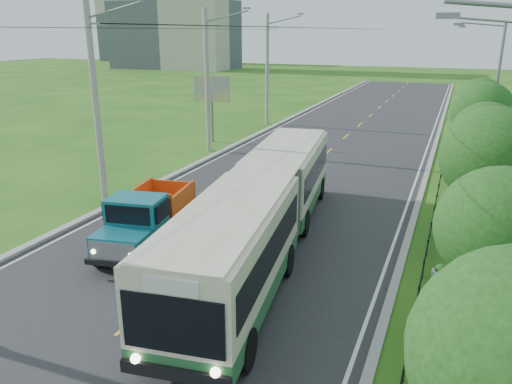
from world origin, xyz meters
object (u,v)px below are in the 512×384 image
Objects in this scene: streetlight_mid at (509,114)px; tree_second at (500,234)px; tree_third at (492,162)px; billboard_left at (212,93)px; tree_back at (480,105)px; pole_mid at (207,81)px; pole_far at (267,69)px; streetlight_far at (494,84)px; bus at (263,205)px; planter_mid at (449,204)px; pole_near at (96,102)px; dump_truck at (146,216)px; planter_far at (453,166)px; planter_near at (441,274)px; tree_fifth at (483,116)px; tree_fourth at (486,140)px.

tree_second is at bearing -93.79° from streetlight_mid.
billboard_left is (-19.36, 15.86, -0.12)m from tree_third.
tree_second is at bearing -90.00° from tree_back.
tree_back is (18.12, 5.14, -1.44)m from pole_mid.
streetlight_far is at bearing -14.81° from pole_far.
planter_mid is at bearing 43.18° from bus.
tree_second is 0.88× the size of tree_third.
dump_truck is (5.60, -4.40, -3.72)m from pole_near.
tree_second is at bearing -46.15° from pole_mid.
pole_near is 11.10m from bus.
planter_far is at bearing 95.18° from tree_third.
pole_far is 1.67× the size of tree_third.
pole_mid reaches higher than planter_near.
tree_fifth reaches higher than planter_near.
pole_near and pole_far have the same top height.
streetlight_mid is at bearing 25.76° from dump_truck.
tree_fifth is at bearing 31.59° from pole_near.
pole_mid is at bearing 116.43° from bus.
billboard_left is 0.30× the size of bus.
pole_far is 9.17m from billboard_left.
tree_second is 6.02m from tree_third.
pole_near is at bearing 159.26° from tree_second.
dump_truck is at bearing -38.16° from pole_near.
tree_fourth is at bearing -90.00° from tree_back.
tree_back reaches higher than bus.
planter_far is (-1.26, 13.86, -3.70)m from tree_third.
streetlight_mid is at bearing 75.68° from planter_near.
billboard_left is (-19.36, 3.86, 0.01)m from tree_fifth.
streetlight_mid is 9.46m from planter_near.
planter_far is (16.86, 1.00, -4.81)m from pole_mid.
tree_fourth is 0.98× the size of tree_back.
billboard_left is at bearing -97.83° from pole_far.
planter_mid is (-2.04, -14.00, -4.62)m from streetlight_far.
pole_mid is at bearing -176.61° from planter_far.
tree_second is (18.12, -6.86, -1.57)m from pole_near.
streetlight_far is 1.50× the size of dump_truck.
tree_second reaches higher than billboard_left.
tree_second is at bearing -86.38° from planter_far.
tree_fourth is 0.60× the size of streetlight_far.
pole_far is 22.25m from tree_fifth.
planter_far is at bearing 3.39° from pole_mid.
pole_near is at bearing -136.59° from tree_back.
billboard_left is (-18.10, 2.00, 3.58)m from planter_far.
tree_third is 8.96× the size of planter_far.
tree_fifth is 20.11m from dump_truck.
billboard_left is (-20.14, -4.00, -1.04)m from streetlight_far.
dump_truck is at bearing -70.59° from billboard_left.
tree_third is at bearing -39.33° from billboard_left.
pole_far is at bearing 134.86° from streetlight_mid.
pole_mid is 18.18m from tree_fifth.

